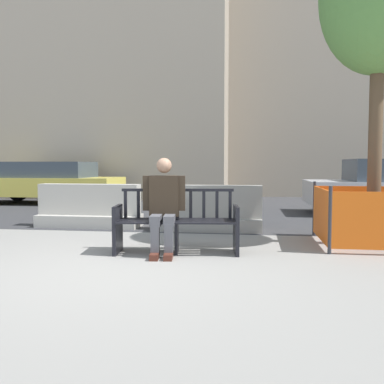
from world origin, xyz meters
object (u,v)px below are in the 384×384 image
Objects in this scene: seated_person at (164,204)px; jersey_barrier_centre at (207,212)px; jersey_barrier_left at (90,209)px; street_bench at (177,224)px; car_taxi_near at (47,182)px; construction_fence at (373,215)px.

seated_person is 0.66× the size of jersey_barrier_centre.
jersey_barrier_centre is 1.00× the size of jersey_barrier_left.
street_bench is at bearing -45.77° from jersey_barrier_left.
jersey_barrier_left is at bearing -54.97° from car_taxi_near.
jersey_barrier_left is 5.13m from construction_fence.
street_bench is at bearing -95.78° from jersey_barrier_centre.
street_bench is 2.07m from jersey_barrier_centre.
street_bench is 8.57m from car_taxi_near.
street_bench is at bearing -161.29° from construction_fence.
jersey_barrier_left is 1.27× the size of construction_fence.
construction_fence is (2.85, 0.96, 0.07)m from street_bench.
jersey_barrier_left is (-2.34, 0.13, 0.00)m from jersey_barrier_centre.
car_taxi_near is (-3.18, 4.54, 0.33)m from jersey_barrier_left.
jersey_barrier_centre is (0.37, 2.14, -0.35)m from seated_person.
car_taxi_near is (-5.15, 6.80, -0.02)m from seated_person.
street_bench is 0.37× the size of car_taxi_near.
construction_fence is 9.99m from car_taxi_near.
construction_fence is 0.34× the size of car_taxi_near.
seated_person is 0.66× the size of jersey_barrier_left.
construction_fence is at bearing 18.71° from street_bench.
jersey_barrier_centre is 1.28× the size of construction_fence.
construction_fence reaches higher than street_bench.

